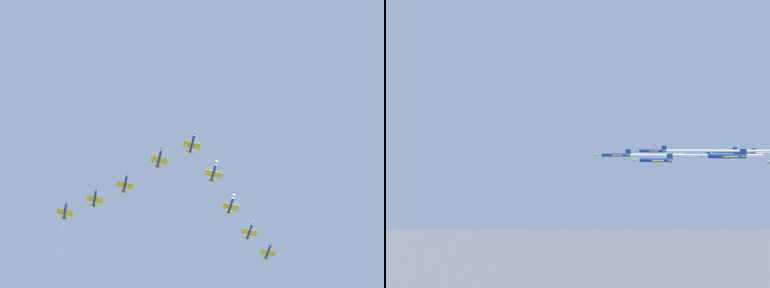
% 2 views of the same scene
% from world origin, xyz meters
% --- Properties ---
extents(jet_lead, '(30.06, 42.59, 2.38)m').
position_xyz_m(jet_lead, '(-6.14, 0.74, 187.53)').
color(jet_lead, navy).
extents(jet_port_inner, '(8.73, 10.53, 2.38)m').
position_xyz_m(jet_port_inner, '(-16.30, 10.00, 186.38)').
color(jet_port_inner, navy).
extents(jet_starboard_inner, '(28.96, 41.01, 2.38)m').
position_xyz_m(jet_starboard_inner, '(-1.32, -16.19, 188.70)').
color(jet_starboard_inner, navy).
extents(jet_port_outer, '(8.73, 10.53, 2.38)m').
position_xyz_m(jet_port_outer, '(-37.13, 3.95, 187.91)').
color(jet_port_outer, navy).
extents(jet_starboard_outer, '(8.73, 10.53, 2.38)m').
position_xyz_m(jet_starboard_outer, '(7.60, -27.22, 187.17)').
color(jet_starboard_outer, navy).
extents(jet_port_trail, '(8.73, 10.53, 2.38)m').
position_xyz_m(jet_port_trail, '(11.78, -45.08, 188.08)').
color(jet_port_trail, navy).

